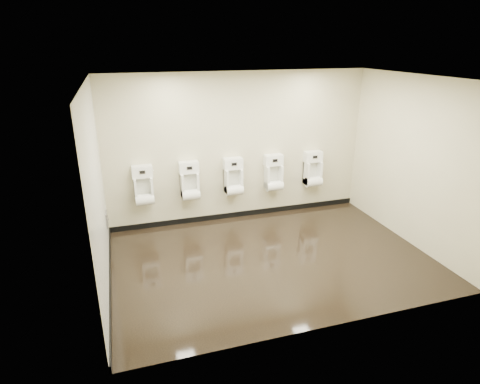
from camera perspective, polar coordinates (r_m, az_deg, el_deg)
The scene contains 15 objects.
ground at distance 6.57m, azimuth 4.46°, elevation -9.38°, with size 5.00×3.50×0.00m, color black.
ceiling at distance 5.71m, azimuth 5.25°, elevation 15.74°, with size 5.00×3.50×0.00m, color silver.
back_wall at distance 7.58m, azimuth -0.09°, elevation 6.27°, with size 5.00×0.02×2.80m, color beige.
front_wall at distance 4.53m, azimuth 13.03°, elevation -4.41°, with size 5.00×0.02×2.80m, color beige.
left_wall at distance 5.61m, azimuth -19.65°, elevation -0.20°, with size 0.02×3.50×2.80m, color beige.
right_wall at distance 7.28m, azimuth 23.48°, elevation 3.93°, with size 0.02×3.50×2.80m, color beige.
tile_overlay_left at distance 5.61m, azimuth -19.60°, elevation -0.20°, with size 0.01×3.50×2.80m, color white.
skirting_back at distance 8.01m, azimuth -0.06°, elevation -3.15°, with size 5.00×0.02×0.10m, color black.
skirting_left at distance 6.19m, azimuth -18.03°, elevation -11.95°, with size 0.02×3.50×0.10m, color black.
access_panel at distance 7.05m, azimuth -18.41°, elevation -3.71°, with size 0.04×0.25×0.25m.
urinal_0 at distance 7.33m, azimuth -13.54°, elevation 0.52°, with size 0.37×0.28×0.69m.
urinal_1 at distance 7.41m, azimuth -7.15°, elevation 1.18°, with size 0.37×0.28×0.69m.
urinal_2 at distance 7.59m, azimuth -0.92°, elevation 1.81°, with size 0.37×0.28×0.69m.
urinal_3 at distance 7.84m, azimuth 4.81°, elevation 2.37°, with size 0.37×0.28×0.69m.
urinal_4 at distance 8.18m, azimuth 10.32°, elevation 2.89°, with size 0.37×0.28×0.69m.
Camera 1 is at (-2.15, -5.27, 3.28)m, focal length 30.00 mm.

